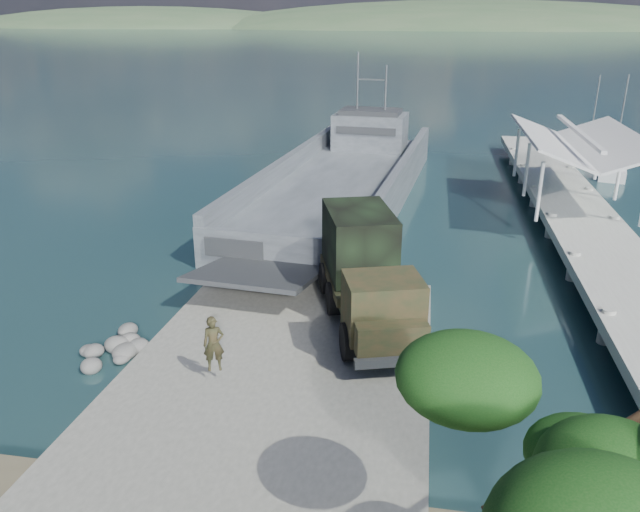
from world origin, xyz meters
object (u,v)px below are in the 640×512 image
(sailboat_far, at_px, (588,154))
(soldier, at_px, (214,355))
(pier, at_px, (574,197))
(military_truck, at_px, (366,271))
(landing_craft, at_px, (343,188))
(sailboat_near, at_px, (613,169))

(sailboat_far, bearing_deg, soldier, -101.52)
(pier, xyz_separation_m, military_truck, (-10.53, -15.19, 0.83))
(landing_craft, height_order, sailboat_near, landing_craft)
(sailboat_far, bearing_deg, landing_craft, -124.19)
(soldier, xyz_separation_m, sailboat_near, (20.34, 33.49, -1.01))
(military_truck, distance_m, soldier, 6.80)
(landing_craft, xyz_separation_m, sailboat_near, (19.42, 10.39, -0.38))
(soldier, bearing_deg, sailboat_near, 36.65)
(landing_craft, bearing_deg, pier, -5.58)
(military_truck, height_order, sailboat_far, sailboat_far)
(landing_craft, distance_m, military_truck, 18.27)
(sailboat_near, height_order, sailboat_far, sailboat_near)
(military_truck, xyz_separation_m, sailboat_near, (16.09, 28.28, -2.03))
(pier, relative_size, landing_craft, 1.35)
(soldier, height_order, sailboat_near, sailboat_near)
(pier, bearing_deg, sailboat_near, 66.98)
(pier, height_order, landing_craft, landing_craft)
(pier, height_order, soldier, pier)
(sailboat_near, bearing_deg, soldier, -106.80)
(soldier, distance_m, sailboat_far, 43.97)
(military_truck, distance_m, sailboat_near, 32.60)
(sailboat_near, bearing_deg, military_truck, -105.17)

